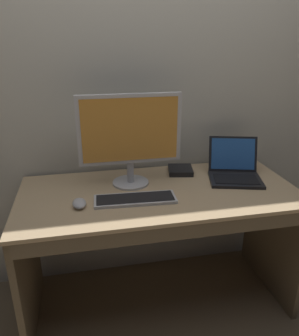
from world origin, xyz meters
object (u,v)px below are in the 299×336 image
object	(u,v)px
external_monitor	(130,134)
wired_keyboard	(135,199)
laptop_black	(235,173)
computer_mouse	(79,203)
external_drive_box	(180,170)

from	to	relation	value
external_monitor	wired_keyboard	distance (m)	0.36
laptop_black	wired_keyboard	xyz separation A→B (m)	(-0.64, -0.16, -0.03)
wired_keyboard	computer_mouse	bearing A→B (deg)	-178.31
external_monitor	laptop_black	bearing A→B (deg)	-3.85
laptop_black	computer_mouse	world-z (taller)	laptop_black
external_monitor	wired_keyboard	xyz separation A→B (m)	(-0.01, -0.21, -0.30)
laptop_black	external_monitor	distance (m)	0.68
computer_mouse	external_drive_box	size ratio (longest dim) A/B	0.68
external_monitor	external_drive_box	bearing A→B (deg)	19.53
wired_keyboard	external_drive_box	world-z (taller)	external_drive_box
computer_mouse	external_drive_box	distance (m)	0.72
laptop_black	wired_keyboard	size ratio (longest dim) A/B	0.85
laptop_black	computer_mouse	xyz separation A→B (m)	(-0.93, -0.17, -0.02)
wired_keyboard	external_drive_box	bearing A→B (deg)	43.33
external_drive_box	wired_keyboard	bearing A→B (deg)	-136.67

